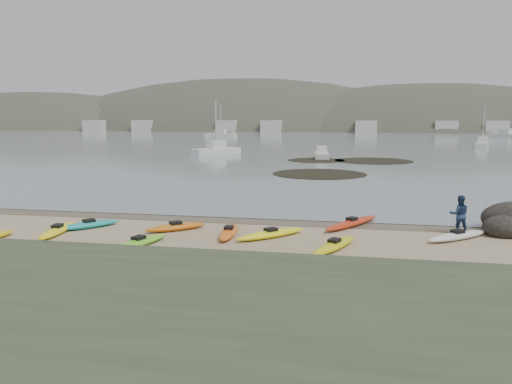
# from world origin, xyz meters

# --- Properties ---
(ground) EXTENTS (600.00, 600.00, 0.00)m
(ground) POSITION_xyz_m (0.00, 0.00, 0.00)
(ground) COLOR tan
(ground) RESTS_ON ground
(wet_sand) EXTENTS (60.00, 60.00, 0.00)m
(wet_sand) POSITION_xyz_m (0.00, -0.30, 0.00)
(wet_sand) COLOR brown
(wet_sand) RESTS_ON ground
(water) EXTENTS (1200.00, 1200.00, 0.00)m
(water) POSITION_xyz_m (0.00, 300.00, 0.01)
(water) COLOR slate
(water) RESTS_ON ground
(bluff) EXTENTS (60.00, 8.00, 2.00)m
(bluff) POSITION_xyz_m (0.00, -17.50, 1.00)
(bluff) COLOR #475138
(bluff) RESTS_ON ground
(kayaks) EXTENTS (23.19, 10.69, 0.34)m
(kayaks) POSITION_xyz_m (-1.12, -4.23, 0.17)
(kayaks) COLOR yellow
(kayaks) RESTS_ON ground
(person_east) EXTENTS (0.91, 0.71, 1.86)m
(person_east) POSITION_xyz_m (10.16, -1.48, 0.93)
(person_east) COLOR navy
(person_east) RESTS_ON ground
(kelp_mats) EXTENTS (15.45, 24.78, 0.04)m
(kelp_mats) POSITION_xyz_m (4.12, 31.54, 0.03)
(kelp_mats) COLOR black
(kelp_mats) RESTS_ON water
(moored_boats) EXTENTS (81.70, 81.72, 1.20)m
(moored_boats) POSITION_xyz_m (6.93, 82.54, 0.55)
(moored_boats) COLOR silver
(moored_boats) RESTS_ON ground
(far_hills) EXTENTS (550.00, 135.00, 80.00)m
(far_hills) POSITION_xyz_m (39.38, 193.97, -15.93)
(far_hills) COLOR #384235
(far_hills) RESTS_ON ground
(far_town) EXTENTS (199.00, 5.00, 4.00)m
(far_town) POSITION_xyz_m (6.00, 145.00, 2.00)
(far_town) COLOR beige
(far_town) RESTS_ON ground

